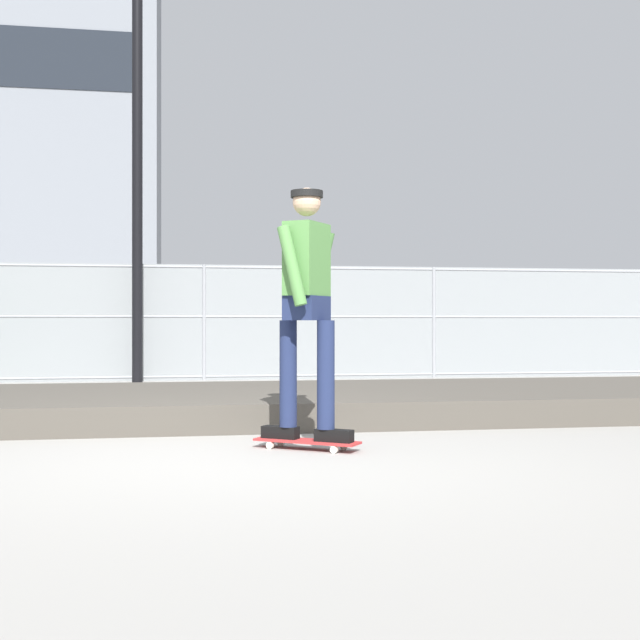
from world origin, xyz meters
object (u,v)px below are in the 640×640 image
object	(u,v)px
street_lamp	(137,82)
parked_car_mid	(288,326)
skater	(307,295)
skateboard	(307,442)
parked_car_near	(0,327)

from	to	relation	value
street_lamp	parked_car_mid	size ratio (longest dim) A/B	1.71
skater	parked_car_mid	world-z (taller)	skater
skater	street_lamp	world-z (taller)	street_lamp
street_lamp	parked_car_mid	bearing A→B (deg)	48.96
skater	parked_car_mid	distance (m)	10.42
skateboard	street_lamp	size ratio (longest dim) A/B	0.10
skateboard	street_lamp	world-z (taller)	street_lamp
parked_car_near	parked_car_mid	size ratio (longest dim) A/B	1.02
parked_car_near	parked_car_mid	world-z (taller)	same
skateboard	skater	distance (m)	1.08
skateboard	skater	bearing A→B (deg)	116.57
parked_car_mid	skater	bearing A→B (deg)	-96.75
skateboard	street_lamp	xyz separation A→B (m)	(-1.53, 7.18, 4.58)
skater	street_lamp	bearing A→B (deg)	102.03
street_lamp	skater	bearing A→B (deg)	-77.97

